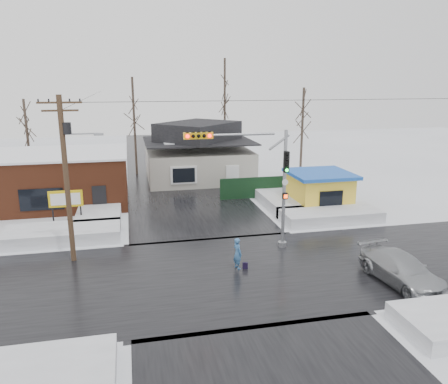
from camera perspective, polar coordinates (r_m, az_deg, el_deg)
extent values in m
plane|color=white|center=(22.94, 0.59, -10.62)|extent=(120.00, 120.00, 0.00)
cube|color=black|center=(22.93, 0.59, -10.60)|extent=(10.00, 120.00, 0.02)
cube|color=black|center=(22.93, 0.59, -10.60)|extent=(120.00, 10.00, 0.02)
cube|color=white|center=(29.11, -20.30, -5.15)|extent=(7.00, 3.00, 0.80)
cube|color=white|center=(31.88, 13.67, -2.96)|extent=(7.00, 3.00, 0.80)
cube|color=white|center=(16.79, -26.81, -21.24)|extent=(7.00, 3.00, 0.70)
cube|color=white|center=(33.64, -15.85, -2.19)|extent=(3.00, 8.00, 0.80)
cube|color=white|center=(35.53, 7.27, -0.86)|extent=(3.00, 8.00, 0.80)
cylinder|color=gray|center=(25.58, 7.86, 0.25)|extent=(0.20, 0.20, 7.00)
cylinder|color=gray|center=(26.59, 7.61, -6.77)|extent=(0.50, 0.50, 0.30)
cylinder|color=gray|center=(24.10, 1.36, 7.50)|extent=(4.60, 0.14, 0.14)
cube|color=gold|center=(23.71, -3.38, 7.36)|extent=(1.60, 0.28, 0.35)
sphere|color=#FF0C0C|center=(23.46, -4.78, 7.26)|extent=(0.20, 0.20, 0.20)
sphere|color=#FF0C0C|center=(23.65, -1.88, 7.36)|extent=(0.20, 0.20, 0.20)
cube|color=black|center=(25.03, 8.15, 3.91)|extent=(0.30, 0.22, 1.20)
sphere|color=#0CE533|center=(24.99, 8.22, 2.84)|extent=(0.18, 0.18, 0.18)
cube|color=black|center=(25.47, 7.99, -0.52)|extent=(0.30, 0.20, 0.35)
cylinder|color=#382619|center=(24.53, -19.86, 1.30)|extent=(0.28, 0.28, 9.00)
cube|color=#382619|center=(23.99, -20.71, 10.87)|extent=(2.20, 0.10, 0.10)
cube|color=#382619|center=(24.01, -20.62, 9.92)|extent=(1.80, 0.10, 0.10)
cylinder|color=black|center=(24.06, -19.84, 7.84)|extent=(0.44, 0.44, 0.60)
cylinder|color=gray|center=(24.01, -18.23, 7.24)|extent=(1.80, 0.08, 0.08)
cube|color=gray|center=(23.95, -16.07, 7.26)|extent=(0.50, 0.22, 0.12)
cube|color=brown|center=(37.59, -21.79, 1.57)|extent=(12.00, 8.00, 4.00)
cube|color=white|center=(37.22, -22.08, 4.64)|extent=(12.20, 8.20, 0.15)
cube|color=black|center=(33.87, -22.72, -0.90)|extent=(3.00, 0.08, 1.60)
cube|color=black|center=(33.43, -15.93, -1.05)|extent=(1.00, 0.08, 2.20)
cylinder|color=black|center=(31.45, -21.42, -2.85)|extent=(0.10, 0.10, 1.80)
cylinder|color=black|center=(31.21, -18.16, -2.70)|extent=(0.10, 0.10, 1.80)
cube|color=gold|center=(31.03, -19.97, -0.83)|extent=(2.20, 0.18, 1.10)
cube|color=white|center=(30.92, -20.00, -0.89)|extent=(1.90, 0.02, 0.80)
cube|color=#BCB8AA|center=(43.55, -3.34, 3.56)|extent=(10.00, 8.00, 3.00)
cube|color=black|center=(43.16, -3.39, 6.69)|extent=(10.40, 8.40, 0.12)
pyramid|color=black|center=(43.04, -3.41, 7.96)|extent=(9.00, 7.00, 1.80)
cube|color=brown|center=(44.61, 0.49, 8.27)|extent=(0.70, 0.70, 1.40)
cube|color=white|center=(39.36, -5.28, 2.20)|extent=(2.40, 0.12, 1.60)
cube|color=yellow|center=(34.44, 12.35, -0.02)|extent=(4.00, 4.00, 2.60)
cube|color=blue|center=(34.12, 12.48, 2.33)|extent=(4.60, 4.60, 0.25)
cube|color=black|center=(32.68, 13.81, -0.90)|extent=(1.80, 0.06, 1.20)
cube|color=black|center=(37.08, 5.54, 0.64)|extent=(8.00, 0.12, 1.80)
cylinder|color=#332821|center=(46.48, -11.61, 8.35)|extent=(0.24, 0.24, 10.00)
cylinder|color=#332821|center=(49.54, 0.10, 10.17)|extent=(0.24, 0.24, 12.00)
cylinder|color=#332821|center=(43.87, 10.14, 7.41)|extent=(0.24, 0.24, 9.00)
cylinder|color=#332821|center=(45.57, -24.22, 5.99)|extent=(0.24, 0.24, 8.00)
imported|color=teal|center=(23.19, 1.77, -8.05)|extent=(0.58, 0.71, 1.70)
imported|color=#A4A7AB|center=(23.30, 22.15, -9.39)|extent=(2.54, 5.16, 1.44)
cube|color=black|center=(23.40, 2.78, -9.64)|extent=(0.30, 0.19, 0.35)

